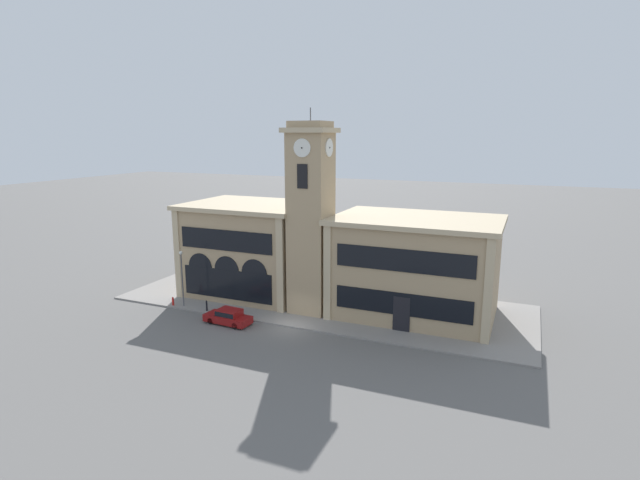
{
  "coord_description": "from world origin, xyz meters",
  "views": [
    {
      "loc": [
        19.16,
        -38.12,
        17.17
      ],
      "look_at": [
        1.72,
        2.94,
        7.72
      ],
      "focal_mm": 28.0,
      "sensor_mm": 36.0,
      "label": 1
    }
  ],
  "objects": [
    {
      "name": "ground_plane",
      "position": [
        0.0,
        0.0,
        0.0
      ],
      "size": [
        300.0,
        300.0,
        0.0
      ],
      "primitive_type": "plane",
      "color": "#605E5B"
    },
    {
      "name": "sidewalk_kerb",
      "position": [
        0.0,
        7.41,
        0.07
      ],
      "size": [
        41.88,
        14.82,
        0.15
      ],
      "color": "gray",
      "rests_on": "ground_plane"
    },
    {
      "name": "clock_tower",
      "position": [
        0.0,
        4.74,
        9.25
      ],
      "size": [
        4.32,
        4.32,
        19.58
      ],
      "color": "tan",
      "rests_on": "ground_plane"
    },
    {
      "name": "town_hall_left_wing",
      "position": [
        -8.52,
        7.84,
        5.0
      ],
      "size": [
        13.52,
        10.58,
        9.95
      ],
      "color": "tan",
      "rests_on": "ground_plane"
    },
    {
      "name": "town_hall_right_wing",
      "position": [
        9.52,
        7.85,
        4.8
      ],
      "size": [
        15.53,
        10.58,
        9.56
      ],
      "color": "tan",
      "rests_on": "ground_plane"
    },
    {
      "name": "parked_car_near",
      "position": [
        -5.67,
        -1.34,
        0.73
      ],
      "size": [
        4.56,
        2.07,
        1.41
      ],
      "rotation": [
        0.0,
        0.0,
        3.08
      ],
      "color": "maroon",
      "rests_on": "ground_plane"
    },
    {
      "name": "street_lamp",
      "position": [
        -12.37,
        0.74,
        3.9
      ],
      "size": [
        0.36,
        0.36,
        5.71
      ],
      "color": "#4C4C51",
      "rests_on": "sidewalk_kerb"
    },
    {
      "name": "bollard",
      "position": [
        -9.38,
        0.48,
        0.67
      ],
      "size": [
        0.18,
        0.18,
        1.06
      ],
      "color": "black",
      "rests_on": "sidewalk_kerb"
    },
    {
      "name": "fire_hydrant",
      "position": [
        -13.49,
        0.47,
        0.57
      ],
      "size": [
        0.22,
        0.22,
        0.87
      ],
      "color": "red",
      "rests_on": "sidewalk_kerb"
    }
  ]
}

